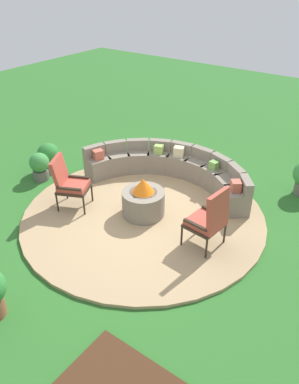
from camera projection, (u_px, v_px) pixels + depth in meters
name	position (u px, v px, depth m)	size (l,w,h in m)	color
ground_plane	(143.00, 216.00, 7.40)	(24.00, 24.00, 0.00)	#2D6B28
patio_circle	(143.00, 215.00, 7.39)	(4.67, 4.67, 0.06)	tan
fire_pit	(143.00, 200.00, 7.21)	(0.82, 0.82, 0.77)	gray
curved_stone_bench	(172.00, 169.00, 8.30)	(3.73, 1.76, 0.71)	gray
lounge_chair_front_left	(69.00, 182.00, 7.33)	(0.77, 0.74, 1.07)	#2D2319
lounge_chair_front_right	(210.00, 219.00, 6.24)	(0.63, 0.64, 1.12)	#2D2319
potted_plant_0	(40.00, 166.00, 8.47)	(0.44, 0.44, 0.64)	#605B56
potted_plant_3	(49.00, 157.00, 8.80)	(0.50, 0.50, 0.70)	#A89E8E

